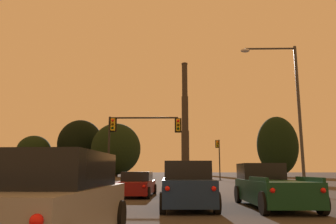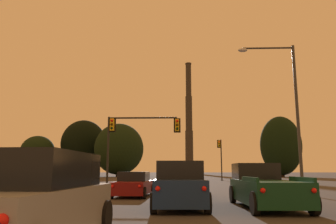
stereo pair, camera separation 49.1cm
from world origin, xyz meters
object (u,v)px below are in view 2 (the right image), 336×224
smokestack (189,129)px  traffic_light_overhead_left (133,133)px  sedan_center_lane_front (185,185)px  suv_left_lane_third (34,201)px  sedan_left_lane_front (134,185)px  suv_center_lane_second (179,185)px  pickup_truck_right_lane_second (264,187)px  traffic_light_far_right (220,154)px  street_lamp (288,101)px

smokestack → traffic_light_overhead_left: bearing=-93.4°
sedan_center_lane_front → suv_left_lane_third: (-3.12, -12.92, 0.23)m
sedan_left_lane_front → sedan_center_lane_front: bearing=-5.1°
sedan_center_lane_front → suv_center_lane_second: suv_center_lane_second is taller
sedan_center_lane_front → sedan_left_lane_front: bearing=170.7°
suv_center_lane_second → smokestack: (5.05, 166.25, 23.43)m
pickup_truck_right_lane_second → smokestack: 167.60m
sedan_center_lane_front → traffic_light_far_right: 33.17m
sedan_left_lane_front → traffic_light_overhead_left: (-1.27, 7.83, 4.00)m
sedan_center_lane_front → suv_left_lane_third: suv_left_lane_third is taller
traffic_light_far_right → smokestack: 129.69m
suv_left_lane_third → smokestack: 175.20m
pickup_truck_right_lane_second → sedan_center_lane_front: bearing=120.1°
pickup_truck_right_lane_second → traffic_light_far_right: size_ratio=0.87×
sedan_left_lane_front → suv_left_lane_third: bearing=-88.7°
pickup_truck_right_lane_second → traffic_light_overhead_left: 15.99m
sedan_center_lane_front → traffic_light_far_right: (6.07, 32.43, 3.47)m
suv_center_lane_second → sedan_left_lane_front: suv_center_lane_second is taller
traffic_light_overhead_left → smokestack: smokestack is taller
sedan_center_lane_front → pickup_truck_right_lane_second: bearing=-61.8°
sedan_left_lane_front → traffic_light_far_right: traffic_light_far_right is taller
pickup_truck_right_lane_second → suv_center_lane_second: size_ratio=1.12×
traffic_light_far_right → street_lamp: (0.79, -30.58, 1.85)m
sedan_center_lane_front → traffic_light_overhead_left: 10.07m
pickup_truck_right_lane_second → smokestack: (1.56, 165.93, 23.52)m
suv_center_lane_second → smokestack: bearing=87.0°
sedan_center_lane_front → street_lamp: 8.87m
traffic_light_far_right → street_lamp: size_ratio=0.64×
traffic_light_far_right → street_lamp: bearing=-88.5°
street_lamp → smokestack: smokestack is taller
pickup_truck_right_lane_second → traffic_light_overhead_left: (-7.50, 13.59, 3.86)m
street_lamp → sedan_left_lane_front: bearing=-171.4°
suv_center_lane_second → traffic_light_far_right: bearing=79.3°
pickup_truck_right_lane_second → traffic_light_overhead_left: bearing=118.3°
traffic_light_far_right → traffic_light_overhead_left: (-10.35, -24.24, 0.53)m
traffic_light_overhead_left → smokestack: size_ratio=0.10×
traffic_light_overhead_left → street_lamp: bearing=-29.6°
sedan_center_lane_front → smokestack: bearing=85.7°
pickup_truck_right_lane_second → suv_center_lane_second: suv_center_lane_second is taller
sedan_center_lane_front → suv_center_lane_second: (-0.28, -5.72, 0.23)m
suv_center_lane_second → street_lamp: street_lamp is taller
sedan_center_lane_front → pickup_truck_right_lane_second: 6.29m
pickup_truck_right_lane_second → sedan_left_lane_front: (-6.23, 5.76, -0.14)m
traffic_light_far_right → traffic_light_overhead_left: traffic_light_far_right is taller
traffic_light_far_right → street_lamp: street_lamp is taller
pickup_truck_right_lane_second → street_lamp: 9.63m
suv_left_lane_third → traffic_light_far_right: size_ratio=0.78×
traffic_light_overhead_left → street_lamp: street_lamp is taller
smokestack → street_lamp: bearing=-89.2°
suv_center_lane_second → smokestack: size_ratio=0.08×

